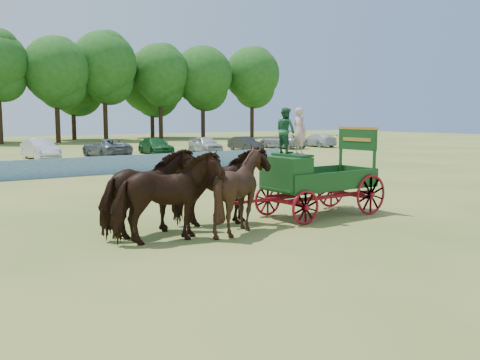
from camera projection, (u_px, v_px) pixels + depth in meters
name	position (u px, v px, depth m)	size (l,w,h in m)	color
ground	(346.00, 222.00, 17.10)	(160.00, 160.00, 0.00)	#A5954A
horse_lead_left	(167.00, 197.00, 14.22)	(1.33, 2.92, 2.46)	black
horse_lead_right	(149.00, 192.00, 15.11)	(1.33, 2.92, 2.46)	black
horse_wheel_left	(240.00, 190.00, 15.59)	(1.99, 2.24, 2.47)	black
horse_wheel_right	(220.00, 186.00, 16.49)	(1.33, 2.92, 2.46)	black
farm_dray	(303.00, 170.00, 17.72)	(6.00, 2.00, 3.65)	maroon
sponsor_banner	(106.00, 165.00, 31.07)	(26.00, 0.08, 1.05)	#1B4792
parked_cars	(69.00, 149.00, 42.07)	(56.58, 7.85, 1.63)	silver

